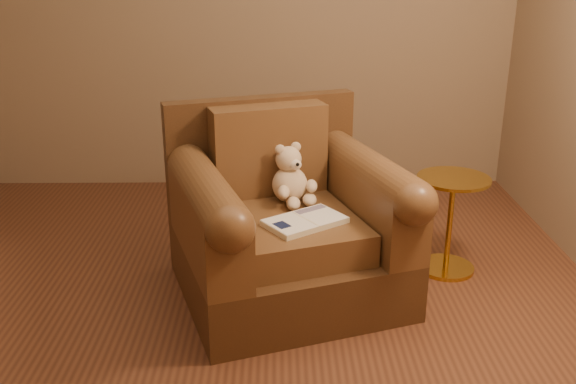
{
  "coord_description": "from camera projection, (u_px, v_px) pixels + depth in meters",
  "views": [
    {
      "loc": [
        0.25,
        -2.85,
        1.71
      ],
      "look_at": [
        0.3,
        0.16,
        0.6
      ],
      "focal_mm": 40.0,
      "sensor_mm": 36.0,
      "label": 1
    }
  ],
  "objects": [
    {
      "name": "guidebook",
      "position": [
        305.0,
        221.0,
        3.15
      ],
      "size": [
        0.45,
        0.41,
        0.03
      ],
      "rotation": [
        0.0,
        0.0,
        0.6
      ],
      "color": "beige",
      "rests_on": "armchair"
    },
    {
      "name": "teddy_bear",
      "position": [
        291.0,
        180.0,
        3.4
      ],
      "size": [
        0.24,
        0.27,
        0.32
      ],
      "rotation": [
        0.0,
        0.0,
        0.55
      ],
      "color": "beige",
      "rests_on": "armchair"
    },
    {
      "name": "floor",
      "position": [
        230.0,
        313.0,
        3.26
      ],
      "size": [
        4.0,
        4.0,
        0.0
      ],
      "primitive_type": "plane",
      "color": "brown",
      "rests_on": "ground"
    },
    {
      "name": "armchair",
      "position": [
        285.0,
        224.0,
        3.38
      ],
      "size": [
        1.35,
        1.32,
        0.98
      ],
      "rotation": [
        0.0,
        0.0,
        0.32
      ],
      "color": "#472C17",
      "rests_on": "floor"
    },
    {
      "name": "side_table",
      "position": [
        450.0,
        221.0,
        3.61
      ],
      "size": [
        0.4,
        0.4,
        0.56
      ],
      "color": "gold",
      "rests_on": "floor"
    }
  ]
}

